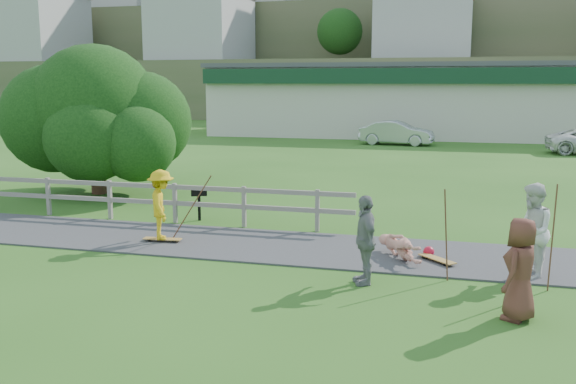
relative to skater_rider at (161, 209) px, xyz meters
name	(u,v)px	position (x,y,z in m)	size (l,w,h in m)	color
ground	(195,259)	(1.34, -1.15, -0.84)	(260.00, 260.00, 0.00)	#285518
path	(220,242)	(1.34, 0.35, -0.82)	(34.00, 3.00, 0.04)	#353538
fence	(90,193)	(-3.27, 2.15, -0.12)	(15.05, 0.10, 1.10)	#69635C
strip_mall	(441,99)	(5.34, 33.79, 1.74)	(32.50, 10.75, 5.10)	beige
hillside	(430,12)	(1.34, 90.15, 13.57)	(220.00, 67.00, 47.50)	#4A5934
skater_rider	(161,209)	(0.00, 0.00, 0.00)	(1.09, 0.62, 1.68)	gold
skater_fallen	(400,247)	(5.67, 0.01, -0.56)	(1.55, 0.37, 0.57)	tan
spectator_a	(532,231)	(8.26, -0.67, 0.11)	(0.92, 0.72, 1.90)	silver
spectator_b	(365,240)	(5.16, -1.85, 0.02)	(1.01, 0.42, 1.73)	gray
spectator_c	(520,269)	(7.87, -3.10, 0.01)	(0.83, 0.54, 1.70)	brown
car_silver	(397,133)	(3.01, 26.01, -0.10)	(1.56, 4.47, 1.47)	#AEB3B6
tree	(97,137)	(-5.23, 5.77, 1.13)	(7.05, 7.05, 3.93)	black
bbq	(199,204)	(-0.14, 2.61, -0.37)	(0.43, 0.33, 0.94)	black
longboard_rider	(163,241)	(0.00, 0.00, -0.79)	(0.93, 0.23, 0.10)	olive
longboard_fallen	(437,261)	(6.47, -0.09, -0.79)	(0.96, 0.23, 0.11)	olive
helmet	(429,252)	(6.27, 0.36, -0.72)	(0.25, 0.25, 0.25)	red
pole_rider	(191,201)	(0.60, 0.40, 0.13)	(0.03, 0.03, 1.95)	#553122
pole_spec_left	(446,235)	(6.65, -1.26, 0.07)	(0.03, 0.03, 1.81)	#553122
pole_spec_right	(552,238)	(8.54, -1.42, 0.17)	(0.03, 0.03, 2.02)	#553122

